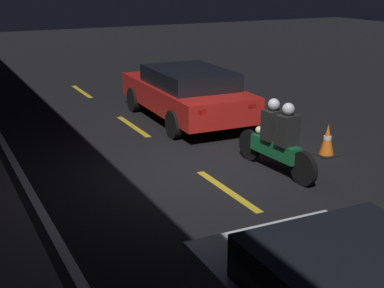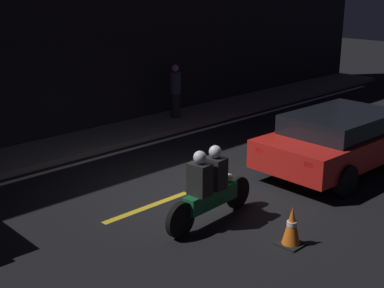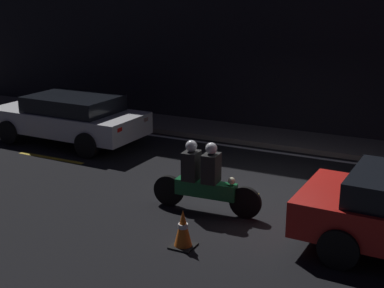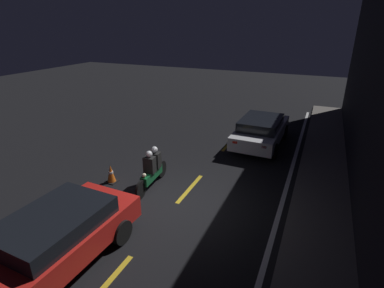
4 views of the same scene
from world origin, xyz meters
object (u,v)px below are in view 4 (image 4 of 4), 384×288
(taxi_red, at_px, (51,240))
(motorcycle, at_px, (152,169))
(sedan_white, at_px, (261,130))
(traffic_cone_near, at_px, (111,174))

(taxi_red, xyz_separation_m, motorcycle, (-4.11, 0.17, -0.08))
(sedan_white, bearing_deg, motorcycle, 155.14)
(sedan_white, height_order, motorcycle, motorcycle)
(traffic_cone_near, bearing_deg, motorcycle, 103.44)
(sedan_white, xyz_separation_m, motorcycle, (5.28, -2.59, -0.08))
(taxi_red, bearing_deg, traffic_cone_near, -158.91)
(sedan_white, bearing_deg, taxi_red, 164.90)
(taxi_red, relative_size, motorcycle, 2.06)
(sedan_white, distance_m, traffic_cone_near, 6.97)
(sedan_white, distance_m, taxi_red, 9.79)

